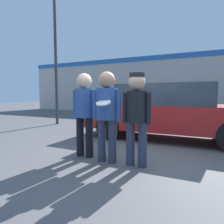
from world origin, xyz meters
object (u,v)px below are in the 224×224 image
Objects in this scene: parked_car_near at (168,111)px; street_lamp at (59,45)px; person_right at (137,111)px; person_middle_with_frisbee at (107,109)px; person_left at (84,108)px.

street_lamp reaches higher than parked_car_near.
person_right is 0.33× the size of parked_car_near.
person_right is 0.30× the size of street_lamp.
person_right is (0.55, 0.04, -0.04)m from person_middle_with_frisbee.
person_right is at bearing -92.56° from parked_car_near.
person_left reaches higher than person_right.
person_middle_with_frisbee reaches higher than person_right.
parked_car_near is 5.31m from street_lamp.
person_left is 1.00× the size of person_middle_with_frisbee.
street_lamp is at bearing 168.38° from parked_car_near.
person_right is at bearing -3.39° from person_left.
person_middle_with_frisbee is at bearing -40.91° from street_lamp.
street_lamp reaches higher than person_left.
parked_car_near is at bearing 87.44° from person_right.
person_middle_with_frisbee is 5.68m from street_lamp.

